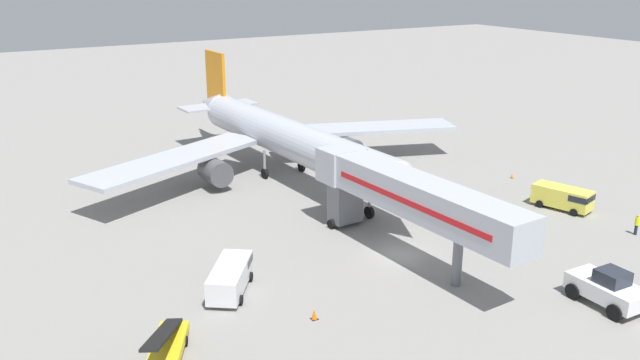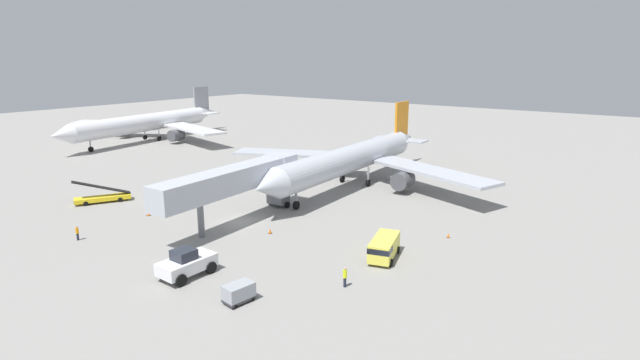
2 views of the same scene
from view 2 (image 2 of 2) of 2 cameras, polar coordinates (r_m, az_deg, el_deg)
The scene contains 14 objects.
ground_plane at distance 58.39m, azimuth -9.28°, elevation -4.82°, with size 300.00×300.00×0.00m, color gray.
airplane_at_gate at distance 73.08m, azimuth 4.00°, elevation 2.56°, with size 44.08×43.83×11.37m.
jet_bridge at distance 56.94m, azimuth -9.60°, elevation -0.03°, with size 4.26×21.32×6.75m.
pushback_tug at distance 44.96m, azimuth -15.41°, elevation -9.42°, with size 2.89×5.09×2.57m.
belt_loader_truck at distance 71.09m, azimuth -24.16°, elevation -1.80°, with size 4.84×6.97×3.29m.
service_van_far_left at distance 47.37m, azimuth 7.50°, elevation -7.81°, with size 3.44×5.58×2.04m.
service_van_near_right at distance 68.83m, azimuth -16.69°, elevation -1.33°, with size 4.98×5.74×1.94m.
baggage_cart_mid_right at distance 39.78m, azimuth -9.52°, elevation -12.87°, with size 1.77×2.55×1.54m.
ground_crew_worker_foreground at distance 41.63m, azimuth 2.94°, elevation -11.26°, with size 0.35×0.35×1.79m.
ground_crew_worker_midground at distance 57.66m, azimuth -26.61°, elevation -5.54°, with size 0.33×0.33×1.60m.
safety_cone_alpha at distance 63.23m, azimuth -19.49°, elevation -3.67°, with size 0.44×0.44×0.67m.
safety_cone_bravo at distance 54.01m, azimuth -5.89°, elevation -5.96°, with size 0.39×0.39×0.59m.
safety_cone_charlie at distance 54.30m, azimuth 14.84°, elevation -6.32°, with size 0.32×0.32×0.49m.
airplane_background at distance 120.10m, azimuth -19.44°, elevation 6.36°, with size 45.14×47.99×11.48m.
Camera 2 is at (39.71, -38.46, 18.80)m, focal length 27.25 mm.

